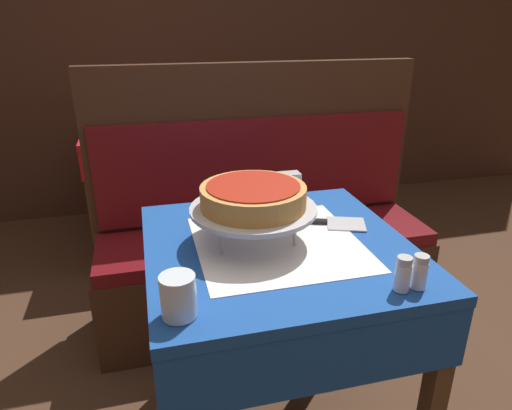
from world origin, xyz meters
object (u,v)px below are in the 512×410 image
Objects in this scene: dining_table_front at (277,280)px; deep_dish_pizza at (253,196)px; pizza_pan_stand at (253,210)px; dining_table_rear at (157,142)px; salt_shaker at (403,274)px; napkin_holder at (285,186)px; booth_bench at (263,248)px; pizza_server at (326,222)px; water_glass_near at (178,296)px; condiment_caddy at (171,120)px; pepper_shaker at (420,272)px.

deep_dish_pizza is (-0.06, 0.03, 0.25)m from dining_table_front.
pizza_pan_stand is at bearing 14.04° from deep_dish_pizza.
salt_shaker is at bearing -76.92° from dining_table_rear.
dining_table_front is 0.37m from napkin_holder.
napkin_holder is (-0.08, 0.61, 0.00)m from salt_shaker.
booth_bench is 0.78m from pizza_server.
dining_table_front is at bearing 42.15° from water_glass_near.
dining_table_front is at bearing -25.18° from deep_dish_pizza.
deep_dish_pizza is 3.05× the size of water_glass_near.
dining_table_front is 7.59× the size of napkin_holder.
condiment_caddy is (-0.37, 1.89, -0.01)m from salt_shaker.
deep_dish_pizza is 0.43m from salt_shaker.
pizza_pan_stand is at bearing 129.33° from salt_shaker.
pizza_pan_stand is at bearing -167.28° from pizza_server.
booth_bench is 0.92m from deep_dish_pizza.
pizza_server is 1.55m from condiment_caddy.
pizza_server is (0.24, 0.05, -0.13)m from deep_dish_pizza.
pizza_server is 2.63× the size of napkin_holder.
pizza_pan_stand is 3.45× the size of napkin_holder.
dining_table_front reaches higher than dining_table_rear.
condiment_caddy reaches higher than dining_table_rear.
pizza_server is at bearing 25.17° from dining_table_front.
booth_bench is (0.41, -0.92, -0.30)m from dining_table_rear.
salt_shaker is 0.84× the size of napkin_holder.
water_glass_near is 0.50m from salt_shaker.
deep_dish_pizza is 0.39m from water_glass_near.
dining_table_front is at bearing -84.19° from condiment_caddy.
salt_shaker is (0.20, -0.30, 0.16)m from dining_table_front.
pizza_server reaches higher than dining_table_rear.
condiment_caddy reaches higher than water_glass_near.
pepper_shaker is at bearing -75.74° from dining_table_rear.
deep_dish_pizza is 1.08× the size of pizza_server.
deep_dish_pizza reaches higher than pizza_server.
booth_bench is at bearing 72.47° from pizza_pan_stand.
pizza_pan_stand is 0.38m from water_glass_near.
salt_shaker reaches higher than pizza_server.
napkin_holder is (0.18, 0.28, -0.09)m from deep_dish_pizza.
pizza_server is at bearing 93.91° from salt_shaker.
napkin_holder is at bearing 103.96° from pizza_server.
condiment_caddy reaches higher than salt_shaker.
condiment_caddy is (-0.34, 1.51, 0.02)m from pizza_server.
deep_dish_pizza reaches higher than salt_shaker.
booth_bench is 5.24× the size of deep_dish_pizza.
dining_table_rear is 3.07× the size of pizza_server.
deep_dish_pizza is at bearing -86.34° from condiment_caddy.
condiment_caddy reaches higher than pizza_pan_stand.
pizza_pan_stand reaches higher than pizza_server.
salt_shaker is at bearing -86.09° from pizza_server.
pizza_pan_stand is 1.21× the size of deep_dish_pizza.
pizza_pan_stand is 0.45m from pepper_shaker.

